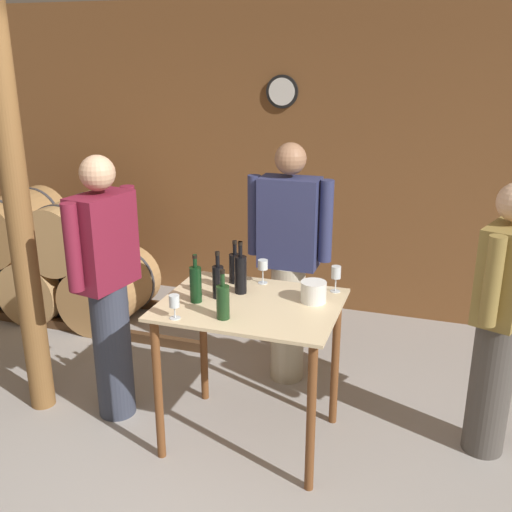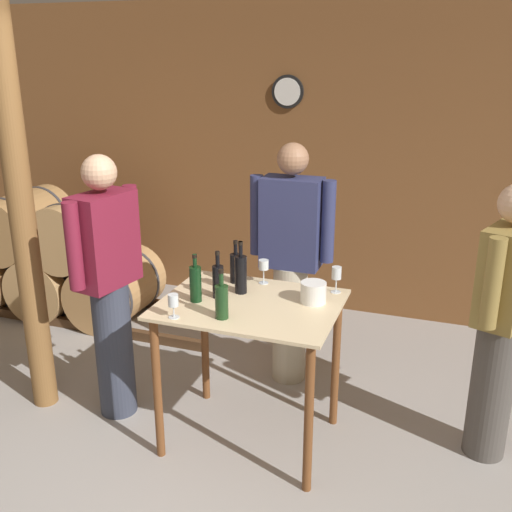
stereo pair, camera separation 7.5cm
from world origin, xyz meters
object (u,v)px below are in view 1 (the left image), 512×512
Objects in this scene: wine_bottle_center at (235,267)px; wine_glass_near_left at (174,302)px; wine_glass_near_center at (263,266)px; wine_glass_near_right at (336,273)px; wooden_post at (18,212)px; wine_bottle_left at (218,280)px; person_host at (107,285)px; person_visitor_with_scarf at (289,260)px; person_visitor_bearded at (500,318)px; wine_bottle_right at (241,273)px; wine_bottle_far_left at (196,283)px; ice_bucket at (314,292)px; wine_bottle_far_right at (223,301)px.

wine_bottle_center reaches higher than wine_glass_near_left.
wine_glass_near_right is at bearing 0.72° from wine_glass_near_center.
wooden_post reaches higher than wine_bottle_left.
person_host is 1.23m from person_visitor_with_scarf.
person_host is at bearing -171.37° from person_visitor_bearded.
person_host reaches higher than person_visitor_bearded.
wine_bottle_center is 0.17m from wine_bottle_right.
wine_bottle_far_left is at bearing 86.03° from wine_glass_near_left.
ice_bucket is 1.28m from person_host.
wine_glass_near_right is 1.40m from person_host.
wine_glass_near_center is 1.39m from person_visitor_bearded.
wine_bottle_far_left reaches higher than wine_bottle_center.
wine_bottle_far_left is 1.00× the size of wine_bottle_left.
person_host reaches higher than ice_bucket.
person_visitor_with_scarf is (0.31, 0.87, -0.12)m from wine_bottle_far_left.
wine_bottle_center is at bearing 72.94° from wine_bottle_far_left.
wine_glass_near_center reaches higher than ice_bucket.
person_host is (-0.63, 0.07, -0.12)m from wine_bottle_far_left.
person_visitor_with_scarf reaches higher than wine_glass_near_left.
wine_bottle_left is 0.26m from wine_bottle_center.
wine_bottle_center is 0.80m from person_host.
wine_glass_near_right is (0.62, 0.05, 0.01)m from wine_bottle_center.
wine_bottle_far_left is 0.28m from wine_bottle_far_right.
wine_bottle_far_right is at bearing -131.69° from wine_glass_near_right.
wine_bottle_right is 2.37× the size of wine_glass_near_left.
wine_bottle_right reaches higher than wine_bottle_center.
wine_bottle_far_right is at bearing -63.11° from wine_bottle_left.
wooden_post is 1.77m from person_visitor_with_scarf.
wine_bottle_center is 0.17× the size of person_visitor_bearded.
person_visitor_with_scarf is at bearing 161.74° from person_visitor_bearded.
person_host reaches higher than wine_glass_near_right.
wooden_post reaches higher than person_host.
wine_bottle_far_right is 0.90m from person_host.
wine_bottle_right is at bearing 64.48° from wine_glass_near_left.
wine_bottle_far_right is 0.16× the size of person_host.
wine_glass_near_center is (0.05, 0.56, 0.01)m from wine_bottle_far_right.
wine_glass_near_center is (0.17, 0.04, 0.01)m from wine_bottle_center.
person_host is (-0.61, 0.32, -0.10)m from wine_glass_near_left.
wooden_post reaches higher than wine_glass_near_left.
wine_bottle_right reaches higher than wine_glass_near_right.
wine_bottle_far_left is (1.16, 0.00, -0.32)m from wooden_post.
wine_bottle_left is at bearing -168.17° from person_visitor_bearded.
wooden_post is 18.35× the size of ice_bucket.
person_host is at bearing -173.92° from ice_bucket.
wooden_post is 1.96m from wine_glass_near_right.
wine_bottle_far_left is 0.29m from wine_bottle_right.
person_visitor_bearded is (1.55, 0.07, -0.15)m from wine_bottle_center.
wine_glass_near_center is at bearing 54.88° from wine_bottle_far_left.
wine_glass_near_left is 0.08× the size of person_host.
wine_bottle_center is 1.84× the size of ice_bucket.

